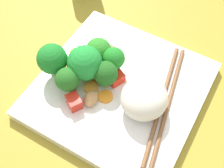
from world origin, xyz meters
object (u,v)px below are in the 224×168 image
(square_plate, at_px, (120,90))
(broccoli_floret_1, at_px, (85,63))
(carrot_slice_3, at_px, (76,53))
(chopstick_pair, at_px, (165,102))
(rice_mound, at_px, (144,98))

(square_plate, height_order, broccoli_floret_1, broccoli_floret_1)
(carrot_slice_3, height_order, chopstick_pair, same)
(broccoli_floret_1, xyz_separation_m, chopstick_pair, (-0.14, -0.02, -0.04))
(rice_mound, bearing_deg, square_plate, -15.40)
(broccoli_floret_1, bearing_deg, carrot_slice_3, -35.63)
(rice_mound, height_order, chopstick_pair, rice_mound)
(broccoli_floret_1, bearing_deg, chopstick_pair, -170.68)
(broccoli_floret_1, bearing_deg, rice_mound, 179.17)
(square_plate, relative_size, rice_mound, 3.53)
(rice_mound, xyz_separation_m, carrot_slice_3, (0.16, -0.03, -0.02))
(rice_mound, bearing_deg, chopstick_pair, -139.06)
(rice_mound, distance_m, carrot_slice_3, 0.16)
(chopstick_pair, bearing_deg, square_plate, 85.11)
(rice_mound, xyz_separation_m, chopstick_pair, (-0.03, -0.02, -0.02))
(square_plate, xyz_separation_m, rice_mound, (-0.05, 0.01, 0.04))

